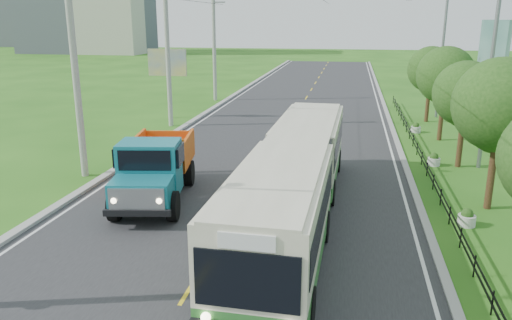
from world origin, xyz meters
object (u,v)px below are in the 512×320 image
(planter_far, at_px, (416,128))
(billboard_right, at_px, (492,54))
(pole_mid, at_px, (168,53))
(tree_third, at_px, (501,110))
(tree_fourth, at_px, (466,97))
(tree_back, at_px, (431,72))
(streetlight_far, at_px, (440,53))
(planter_mid, at_px, (434,160))
(dump_truck, at_px, (155,164))
(planter_near, at_px, (467,218))
(tree_fifth, at_px, (446,78))
(streetlight_mid, at_px, (487,71))
(bus, at_px, (296,174))
(billboard_left, at_px, (167,67))
(pole_far, at_px, (215,45))
(pole_near, at_px, (76,70))

(planter_far, bearing_deg, billboard_right, -28.39)
(pole_mid, relative_size, tree_third, 1.67)
(tree_fourth, xyz_separation_m, tree_back, (0.00, 12.00, 0.07))
(streetlight_far, distance_m, planter_far, 7.84)
(tree_back, bearing_deg, planter_mid, -95.91)
(tree_back, xyz_separation_m, dump_truck, (-13.48, -19.67, -2.11))
(planter_near, bearing_deg, tree_fifth, 84.92)
(dump_truck, bearing_deg, planter_near, -12.16)
(streetlight_mid, distance_m, dump_truck, 16.47)
(tree_back, relative_size, streetlight_mid, 0.61)
(pole_mid, relative_size, tree_back, 1.82)
(streetlight_far, bearing_deg, bus, -109.94)
(streetlight_far, height_order, billboard_left, streetlight_far)
(tree_back, xyz_separation_m, bus, (-7.49, -20.94, -1.78))
(pole_far, xyz_separation_m, bus, (10.63, -27.80, -3.22))
(tree_fifth, relative_size, billboard_right, 0.79)
(billboard_right, bearing_deg, tree_fifth, 176.70)
(pole_mid, distance_m, billboard_right, 20.59)
(tree_back, relative_size, dump_truck, 0.81)
(pole_near, bearing_deg, tree_fourth, 15.84)
(tree_fourth, height_order, planter_mid, tree_fourth)
(tree_fourth, xyz_separation_m, planter_far, (-1.26, 7.86, -3.30))
(pole_near, distance_m, tree_third, 18.17)
(tree_fifth, bearing_deg, pole_near, -148.41)
(tree_back, relative_size, planter_far, 8.21)
(pole_near, relative_size, planter_far, 14.93)
(dump_truck, bearing_deg, pole_far, 89.99)
(planter_mid, distance_m, planter_far, 8.00)
(pole_mid, xyz_separation_m, streetlight_far, (18.90, 7.00, -0.19))
(pole_mid, bearing_deg, tree_back, 15.84)
(dump_truck, bearing_deg, billboard_left, 98.61)
(tree_back, height_order, bus, tree_back)
(pole_mid, xyz_separation_m, planter_far, (16.86, 1.00, -4.81))
(tree_back, distance_m, billboard_right, 6.82)
(planter_far, relative_size, dump_truck, 0.10)
(tree_third, xyz_separation_m, dump_truck, (-13.48, -1.67, -2.44))
(billboard_left, bearing_deg, pole_far, 82.17)
(tree_fourth, height_order, streetlight_mid, streetlight_mid)
(planter_mid, distance_m, billboard_right, 8.68)
(pole_near, distance_m, streetlight_far, 26.80)
(pole_near, xyz_separation_m, tree_fifth, (18.12, 11.14, -1.24))
(planter_far, bearing_deg, bus, -110.35)
(pole_far, bearing_deg, pole_near, -90.00)
(streetlight_mid, height_order, dump_truck, streetlight_mid)
(streetlight_far, bearing_deg, planter_near, -95.30)
(pole_far, xyz_separation_m, tree_fourth, (18.12, -18.86, -1.51))
(streetlight_mid, bearing_deg, bus, -133.22)
(tree_third, height_order, tree_fifth, tree_third)
(tree_fifth, distance_m, planter_far, 4.21)
(tree_fourth, xyz_separation_m, dump_truck, (-13.48, -7.67, -2.04))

